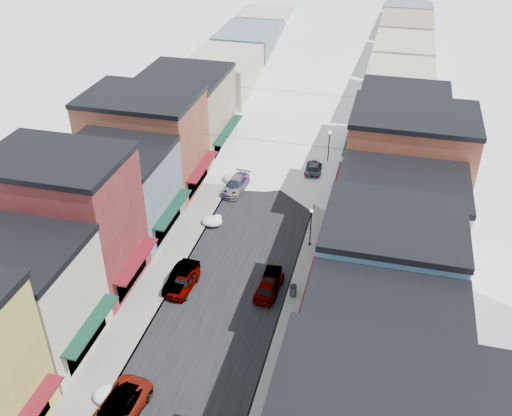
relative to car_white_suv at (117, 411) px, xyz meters
The scene contains 33 objects.
road 52.51m from the car_white_suv, 86.18° to the left, with size 10.00×160.00×0.01m, color black.
sidewalk_left 52.49m from the car_white_suv, 93.39° to the left, with size 3.20×160.00×0.15m, color gray.
sidewalk_right 53.36m from the car_white_suv, 79.09° to the left, with size 3.20×160.00×0.15m, color gray.
curb_left 52.42m from the car_white_suv, 91.69° to the left, with size 0.10×160.00×0.15m, color slate.
curb_right 53.09m from the car_white_suv, 80.73° to the left, with size 0.10×160.00×0.15m, color slate.
bldg_l_cream 11.55m from the car_white_suv, 153.22° to the left, with size 11.30×8.20×9.50m.
bldg_l_brick_near 17.31m from the car_white_suv, 128.34° to the left, with size 12.30×8.20×12.50m.
bldg_l_grayblue 23.77m from the car_white_suv, 114.37° to the left, with size 11.30×9.20×9.00m.
bldg_l_brick_far 32.56m from the car_white_suv, 109.38° to the left, with size 13.30×9.20×11.00m.
bldg_l_tan 41.75m from the car_white_suv, 103.49° to the left, with size 11.30×11.20×10.00m.
bldg_r_green 17.70m from the car_white_suv, 14.74° to the left, with size 11.30×9.20×9.50m.
bldg_r_blue 21.85m from the car_white_suv, 38.74° to the left, with size 11.30×9.20×10.50m.
bldg_r_cream 28.47m from the car_white_suv, 52.48° to the left, with size 12.30×9.20×9.00m.
bldg_r_brick_far 36.37m from the car_white_suv, 60.59° to the left, with size 13.30×9.20×11.50m.
bldg_r_tan 44.80m from the car_white_suv, 68.04° to the left, with size 11.30×11.20×9.50m.
distant_blocks 75.54m from the car_white_suv, 87.34° to the left, with size 34.00×55.00×8.00m.
overhead_cables 40.40m from the car_white_suv, 84.99° to the left, with size 16.40×15.04×0.04m.
car_white_suv is the anchor object (origin of this frame).
car_silver_sedan 14.00m from the car_white_suv, 91.67° to the left, with size 1.76×4.37×1.49m, color #AAAEB3.
car_dark_hatch 14.50m from the car_white_suv, 93.16° to the left, with size 1.65×4.74×1.56m, color black.
car_silver_wagon 31.47m from the car_white_suv, 91.15° to the left, with size 2.07×5.09×1.48m, color #A8ABB1.
car_green_sedan 17.81m from the car_white_suv, 66.86° to the left, with size 1.40×4.03×1.33m, color black.
car_gray_suv 16.86m from the car_white_suv, 65.47° to the left, with size 1.83×4.55×1.55m, color #9EA2A7.
car_black_sedan 38.41m from the car_white_suv, 79.05° to the left, with size 2.05×5.04×1.46m, color black.
car_lane_silver 49.82m from the car_white_suv, 87.88° to the left, with size 1.86×4.61×1.57m, color gray.
car_lane_white 59.52m from the car_white_suv, 84.71° to the left, with size 2.46×5.34×1.48m, color white.
trash_can 17.79m from the car_white_suv, 59.03° to the left, with size 0.64×0.64×1.09m.
streetlamp_near 24.92m from the car_white_suv, 68.03° to the left, with size 0.34×0.34×4.10m.
streetlamp_far 40.26m from the car_white_suv, 77.50° to the left, with size 0.41×0.41×4.87m.
planter_far 10.81m from the car_white_suv, 15.25° to the left, with size 0.36×0.36×0.65m, color #255227.
snow_pile_near 2.03m from the car_white_suv, 133.86° to the left, with size 2.12×2.50×0.90m.
snow_pile_mid 24.31m from the car_white_suv, 92.52° to the left, with size 2.13×2.51×0.90m.
snow_pile_far 33.42m from the car_white_suv, 92.37° to the left, with size 2.57×2.78×1.09m.
Camera 1 is at (11.79, -14.43, 33.11)m, focal length 40.00 mm.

